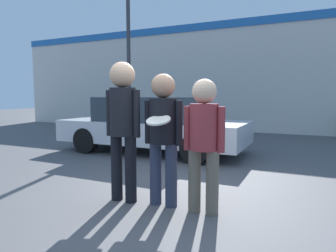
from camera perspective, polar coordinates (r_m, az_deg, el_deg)
ground_plane at (r=4.00m, az=-0.31°, el=-14.56°), size 56.00×56.00×0.00m
storefront_building at (r=11.99m, az=17.57°, el=9.28°), size 24.00×0.22×4.33m
person_left at (r=3.92m, az=-8.59°, el=1.48°), size 0.51×0.34×1.82m
person_middle_with_frisbee at (r=3.73m, az=-0.93°, el=-0.44°), size 0.51×0.57×1.66m
person_right at (r=3.51m, az=6.84°, el=-1.87°), size 0.50×0.33×1.58m
parked_car_near at (r=7.48m, az=-2.99°, el=0.32°), size 4.57×1.95×1.37m
street_lamp at (r=9.81m, az=-6.68°, el=20.83°), size 1.17×0.35×6.58m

